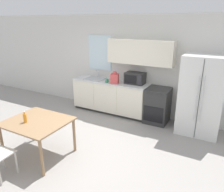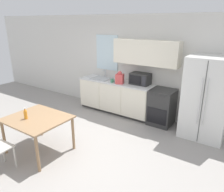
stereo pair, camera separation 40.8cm
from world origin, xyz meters
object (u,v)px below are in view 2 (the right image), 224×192
(microwave, at_px, (140,79))
(coffee_mug, at_px, (112,81))
(drink_bottle, at_px, (26,114))
(refrigerator, at_px, (206,98))
(dining_table, at_px, (37,122))
(oven_range, at_px, (162,107))

(microwave, xyz_separation_m, coffee_mug, (-0.71, -0.27, -0.10))
(drink_bottle, bearing_deg, refrigerator, 44.30)
(coffee_mug, height_order, dining_table, coffee_mug)
(microwave, xyz_separation_m, drink_bottle, (-1.00, -2.82, -0.24))
(oven_range, bearing_deg, microwave, 171.20)
(refrigerator, distance_m, coffee_mug, 2.43)
(oven_range, distance_m, microwave, 0.93)
(oven_range, xyz_separation_m, drink_bottle, (-1.69, -2.72, 0.38))
(coffee_mug, relative_size, dining_table, 0.10)
(oven_range, distance_m, dining_table, 3.01)
(refrigerator, bearing_deg, drink_bottle, -135.70)
(refrigerator, bearing_deg, oven_range, 176.16)
(dining_table, distance_m, drink_bottle, 0.27)
(drink_bottle, bearing_deg, dining_table, 47.08)
(oven_range, distance_m, refrigerator, 1.13)
(coffee_mug, xyz_separation_m, dining_table, (-0.15, -2.41, -0.32))
(oven_range, relative_size, dining_table, 0.80)
(oven_range, xyz_separation_m, coffee_mug, (-1.41, -0.16, 0.52))
(oven_range, height_order, coffee_mug, coffee_mug)
(microwave, bearing_deg, oven_range, -8.80)
(microwave, bearing_deg, coffee_mug, -159.35)
(oven_range, height_order, refrigerator, refrigerator)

